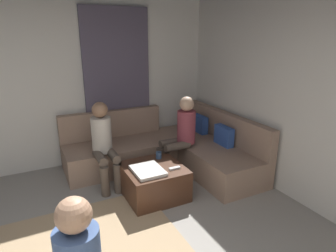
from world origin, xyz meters
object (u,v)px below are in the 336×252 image
sectional_couch (169,150)px  person_on_couch_side (104,142)px  person_on_couch_back (181,132)px  coffee_mug (159,155)px  game_remote (175,168)px  ottoman (154,181)px

sectional_couch → person_on_couch_side: size_ratio=2.12×
person_on_couch_back → coffee_mug: bearing=116.7°
sectional_couch → game_remote: 1.01m
ottoman → coffee_mug: bearing=140.7°
sectional_couch → person_on_couch_side: person_on_couch_side is taller
sectional_couch → person_on_couch_side: 1.17m
coffee_mug → person_on_couch_side: (-0.37, -0.67, 0.19)m
sectional_couch → person_on_couch_side: bearing=-82.3°
person_on_couch_back → person_on_couch_side: bearing=83.6°
person_on_couch_back → game_remote: bearing=145.4°
sectional_couch → person_on_couch_back: 0.47m
sectional_couch → coffee_mug: 0.70m
sectional_couch → person_on_couch_side: (0.15, -1.10, 0.38)m
sectional_couch → ottoman: bearing=-39.4°
game_remote → person_on_couch_back: 0.81m
person_on_couch_side → ottoman: bearing=129.5°
sectional_couch → ottoman: 0.96m
game_remote → person_on_couch_back: size_ratio=0.12×
ottoman → person_on_couch_side: bearing=-140.5°
ottoman → coffee_mug: coffee_mug is taller
game_remote → person_on_couch_side: (-0.77, -0.71, 0.23)m
game_remote → person_on_couch_side: size_ratio=0.12×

